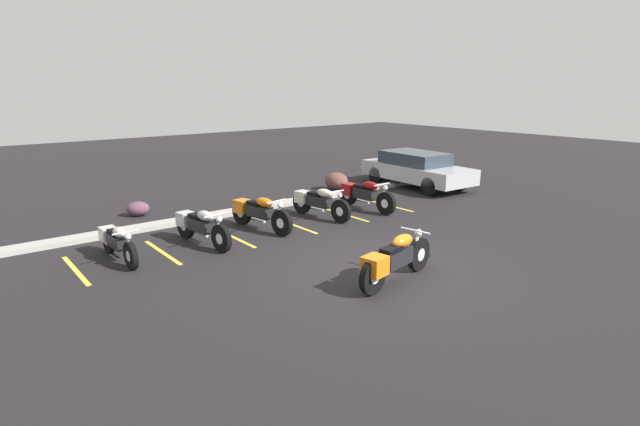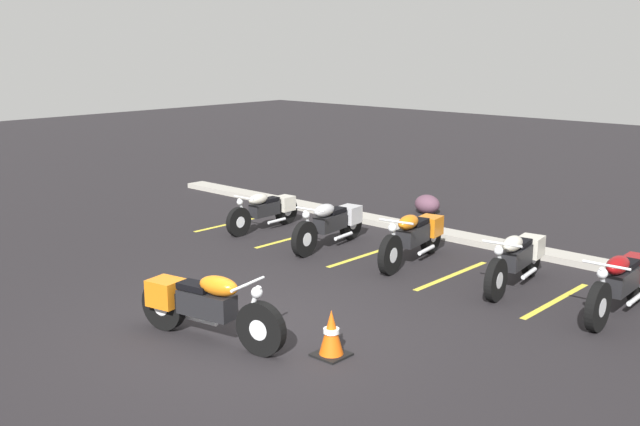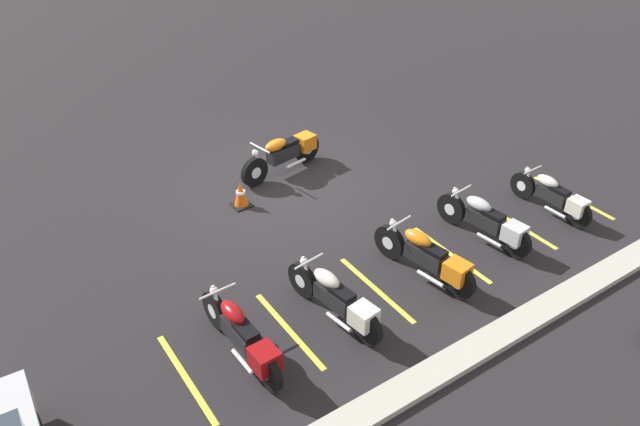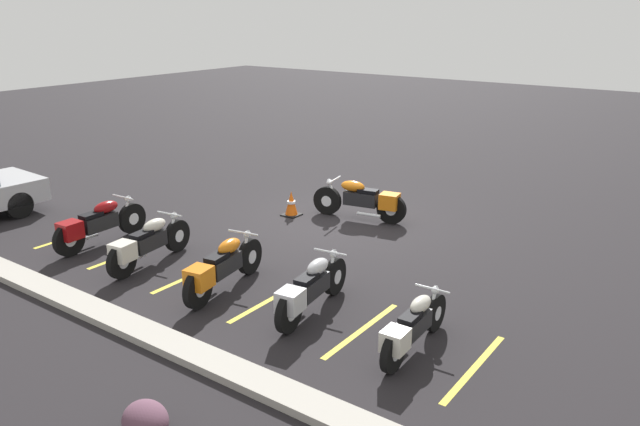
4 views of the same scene
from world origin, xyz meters
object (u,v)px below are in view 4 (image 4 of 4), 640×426
Objects in this scene: parked_bike_1 at (310,289)px; traffic_cone at (291,204)px; landscape_rock_1 at (145,421)px; motorcycle_orange_featured at (363,200)px; parked_bike_4 at (97,224)px; parked_bike_2 at (221,267)px; parked_bike_3 at (146,243)px; parked_bike_0 at (413,327)px.

parked_bike_1 reaches higher than traffic_cone.
landscape_rock_1 is 1.07× the size of traffic_cone.
motorcycle_orange_featured is 5.93m from parked_bike_4.
parked_bike_2 is 1.02× the size of parked_bike_3.
parked_bike_3 is 5.26m from landscape_rock_1.
motorcycle_orange_featured is 3.59× the size of landscape_rock_1.
parked_bike_2 is (3.66, 0.13, 0.06)m from parked_bike_0.
motorcycle_orange_featured is 3.83× the size of traffic_cone.
parked_bike_0 is at bearing 143.41° from traffic_cone.
landscape_rock_1 is (-2.11, 8.16, -0.27)m from motorcycle_orange_featured.
parked_bike_0 is at bearing -100.02° from parked_bike_1.
parked_bike_0 is 0.91× the size of parked_bike_1.
motorcycle_orange_featured reaches higher than traffic_cone.
parked_bike_2 is (-0.08, 4.81, -0.01)m from motorcycle_orange_featured.
parked_bike_1 is at bearing 131.53° from traffic_cone.
parked_bike_4 is at bearing 78.73° from parked_bike_2.
parked_bike_3 reaches higher than landscape_rock_1.
parked_bike_4 is at bearing 78.46° from parked_bike_3.
motorcycle_orange_featured reaches higher than parked_bike_0.
landscape_rock_1 is at bearing 94.00° from motorcycle_orange_featured.
parked_bike_3 is at bearing 80.24° from parked_bike_2.
traffic_cone is at bearing -29.70° from parked_bike_4.
landscape_rock_1 is (1.63, 3.48, -0.20)m from parked_bike_0.
landscape_rock_1 is at bearing 152.91° from parked_bike_0.
motorcycle_orange_featured reaches higher than landscape_rock_1.
parked_bike_0 is at bearing -97.38° from parked_bike_2.
traffic_cone is at bearing 51.43° from parked_bike_0.
parked_bike_2 reaches higher than landscape_rock_1.
traffic_cone is at bearing 14.60° from motorcycle_orange_featured.
parked_bike_3 is at bearing 89.19° from parked_bike_0.
parked_bike_2 is 4.40m from traffic_cone.
landscape_rock_1 is 8.29m from traffic_cone.
parked_bike_4 is at bearing 62.62° from traffic_cone.
parked_bike_0 is (-3.74, 4.69, -0.07)m from motorcycle_orange_featured.
parked_bike_4 is 4.46m from traffic_cone.
parked_bike_3 is at bearing 85.15° from traffic_cone.
motorcycle_orange_featured is 5.17m from parked_bike_3.
parked_bike_4 is (3.62, 4.69, -0.01)m from motorcycle_orange_featured.
parked_bike_0 is at bearing -92.26° from parked_bike_4.
parked_bike_3 is 4.08m from traffic_cone.
parked_bike_3 is (5.66, 0.12, 0.05)m from parked_bike_0.
parked_bike_0 is 7.37m from parked_bike_4.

